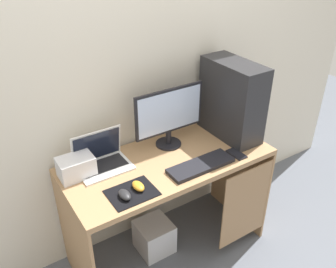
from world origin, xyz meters
TOP-DOWN VIEW (x-y plane):
  - ground_plane at (0.00, 0.00)m, footprint 8.00×8.00m
  - wall_back at (0.00, 0.33)m, footprint 4.00×0.05m
  - desk at (0.02, -0.01)m, footprint 1.30×0.59m
  - pc_tower at (0.52, 0.03)m, footprint 0.21×0.45m
  - monitor at (0.10, 0.13)m, footprint 0.48×0.17m
  - laptop at (-0.37, 0.16)m, footprint 0.31×0.22m
  - projector at (-0.53, 0.14)m, footprint 0.20×0.14m
  - keyboard at (0.12, -0.18)m, footprint 0.42×0.14m
  - mousepad at (-0.34, -0.17)m, footprint 0.26×0.20m
  - mouse_left at (-0.29, -0.16)m, footprint 0.06×0.10m
  - mouse_right at (-0.39, -0.18)m, footprint 0.06×0.10m
  - cell_phone at (0.39, -0.19)m, footprint 0.07×0.13m
  - subwoofer at (-0.09, 0.05)m, footprint 0.23×0.23m

SIDE VIEW (x-z plane):
  - ground_plane at x=0.00m, z-range 0.00..0.00m
  - subwoofer at x=-0.09m, z-range 0.00..0.23m
  - desk at x=0.02m, z-range 0.22..1.00m
  - mousepad at x=-0.34m, z-range 0.78..0.78m
  - cell_phone at x=0.39m, z-range 0.78..0.79m
  - keyboard at x=0.12m, z-range 0.78..0.80m
  - mouse_left at x=-0.29m, z-range 0.78..0.82m
  - mouse_right at x=-0.39m, z-range 0.78..0.82m
  - laptop at x=-0.37m, z-range 0.71..0.93m
  - projector at x=-0.53m, z-range 0.78..0.90m
  - monitor at x=0.10m, z-range 0.80..1.19m
  - pc_tower at x=0.52m, z-range 0.78..1.29m
  - wall_back at x=0.00m, z-range 0.00..2.60m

